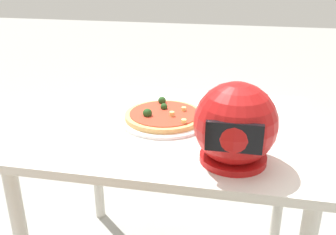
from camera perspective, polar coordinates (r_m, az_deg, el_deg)
dining_table at (r=1.45m, az=0.57°, el=-4.45°), size 1.04×0.81×0.74m
pizza_plate at (r=1.44m, az=-0.58°, el=-0.28°), size 0.34×0.34×0.01m
pizza at (r=1.43m, az=-0.62°, el=0.38°), size 0.30×0.30×0.05m
motorcycle_helmet at (r=1.13m, az=10.06°, el=-1.18°), size 0.25×0.25×0.25m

